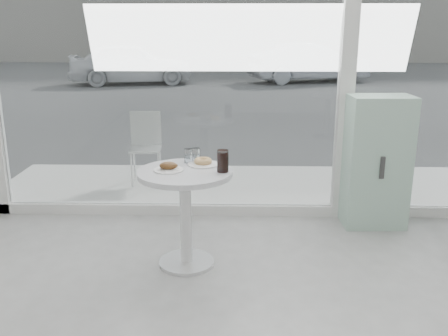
{
  "coord_description": "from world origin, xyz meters",
  "views": [
    {
      "loc": [
        -0.11,
        -1.67,
        1.82
      ],
      "look_at": [
        -0.2,
        1.7,
        0.85
      ],
      "focal_mm": 40.0,
      "sensor_mm": 36.0,
      "label": 1
    }
  ],
  "objects_px": {
    "water_tumbler_a": "(189,156)",
    "cola_glass": "(223,161)",
    "main_table": "(185,198)",
    "car_silver": "(308,63)",
    "plate_fritter": "(169,167)",
    "car_white": "(131,63)",
    "patio_chair": "(146,143)",
    "water_tumbler_b": "(196,156)",
    "mint_cabinet": "(376,162)",
    "plate_donut": "(203,162)"
  },
  "relations": [
    {
      "from": "main_table",
      "to": "cola_glass",
      "type": "height_order",
      "value": "cola_glass"
    },
    {
      "from": "mint_cabinet",
      "to": "patio_chair",
      "type": "distance_m",
      "value": 2.59
    },
    {
      "from": "mint_cabinet",
      "to": "car_silver",
      "type": "xyz_separation_m",
      "value": [
        1.05,
        12.27,
        0.03
      ]
    },
    {
      "from": "water_tumbler_a",
      "to": "patio_chair",
      "type": "bearing_deg",
      "value": 110.63
    },
    {
      "from": "mint_cabinet",
      "to": "car_white",
      "type": "relative_size",
      "value": 0.32
    },
    {
      "from": "mint_cabinet",
      "to": "car_white",
      "type": "bearing_deg",
      "value": 109.51
    },
    {
      "from": "main_table",
      "to": "mint_cabinet",
      "type": "height_order",
      "value": "mint_cabinet"
    },
    {
      "from": "main_table",
      "to": "plate_donut",
      "type": "distance_m",
      "value": 0.31
    },
    {
      "from": "mint_cabinet",
      "to": "water_tumbler_b",
      "type": "height_order",
      "value": "mint_cabinet"
    },
    {
      "from": "car_white",
      "to": "cola_glass",
      "type": "relative_size",
      "value": 23.08
    },
    {
      "from": "car_white",
      "to": "plate_donut",
      "type": "distance_m",
      "value": 12.68
    },
    {
      "from": "main_table",
      "to": "plate_fritter",
      "type": "relative_size",
      "value": 3.46
    },
    {
      "from": "water_tumbler_a",
      "to": "water_tumbler_b",
      "type": "distance_m",
      "value": 0.06
    },
    {
      "from": "mint_cabinet",
      "to": "water_tumbler_b",
      "type": "bearing_deg",
      "value": -161.28
    },
    {
      "from": "car_white",
      "to": "water_tumbler_b",
      "type": "height_order",
      "value": "car_white"
    },
    {
      "from": "plate_fritter",
      "to": "cola_glass",
      "type": "distance_m",
      "value": 0.41
    },
    {
      "from": "car_silver",
      "to": "cola_glass",
      "type": "distance_m",
      "value": 13.4
    },
    {
      "from": "main_table",
      "to": "car_silver",
      "type": "relative_size",
      "value": 0.2
    },
    {
      "from": "water_tumbler_a",
      "to": "water_tumbler_b",
      "type": "xyz_separation_m",
      "value": [
        0.06,
        0.03,
        -0.0
      ]
    },
    {
      "from": "water_tumbler_a",
      "to": "cola_glass",
      "type": "relative_size",
      "value": 0.68
    },
    {
      "from": "mint_cabinet",
      "to": "car_silver",
      "type": "relative_size",
      "value": 0.32
    },
    {
      "from": "patio_chair",
      "to": "car_silver",
      "type": "xyz_separation_m",
      "value": [
        3.38,
        11.14,
        0.12
      ]
    },
    {
      "from": "car_white",
      "to": "cola_glass",
      "type": "xyz_separation_m",
      "value": [
        3.25,
        -12.48,
        0.2
      ]
    },
    {
      "from": "car_white",
      "to": "car_silver",
      "type": "relative_size",
      "value": 0.99
    },
    {
      "from": "patio_chair",
      "to": "water_tumbler_b",
      "type": "bearing_deg",
      "value": -72.93
    },
    {
      "from": "patio_chair",
      "to": "car_silver",
      "type": "relative_size",
      "value": 0.21
    },
    {
      "from": "plate_fritter",
      "to": "patio_chair",
      "type": "bearing_deg",
      "value": 105.13
    },
    {
      "from": "mint_cabinet",
      "to": "cola_glass",
      "type": "height_order",
      "value": "mint_cabinet"
    },
    {
      "from": "water_tumbler_b",
      "to": "car_silver",
      "type": "bearing_deg",
      "value": 78.34
    },
    {
      "from": "plate_fritter",
      "to": "water_tumbler_a",
      "type": "relative_size",
      "value": 1.98
    },
    {
      "from": "patio_chair",
      "to": "plate_fritter",
      "type": "relative_size",
      "value": 3.67
    },
    {
      "from": "mint_cabinet",
      "to": "water_tumbler_a",
      "type": "relative_size",
      "value": 10.82
    },
    {
      "from": "mint_cabinet",
      "to": "cola_glass",
      "type": "distance_m",
      "value": 1.67
    },
    {
      "from": "plate_fritter",
      "to": "water_tumbler_b",
      "type": "bearing_deg",
      "value": 55.53
    },
    {
      "from": "patio_chair",
      "to": "water_tumbler_a",
      "type": "height_order",
      "value": "water_tumbler_a"
    },
    {
      "from": "main_table",
      "to": "water_tumbler_b",
      "type": "distance_m",
      "value": 0.38
    },
    {
      "from": "cola_glass",
      "to": "plate_donut",
      "type": "bearing_deg",
      "value": 131.16
    },
    {
      "from": "plate_fritter",
      "to": "main_table",
      "type": "bearing_deg",
      "value": 2.36
    },
    {
      "from": "car_white",
      "to": "plate_donut",
      "type": "bearing_deg",
      "value": -176.55
    },
    {
      "from": "car_silver",
      "to": "water_tumbler_a",
      "type": "relative_size",
      "value": 34.21
    },
    {
      "from": "car_white",
      "to": "car_silver",
      "type": "height_order",
      "value": "car_white"
    },
    {
      "from": "mint_cabinet",
      "to": "water_tumbler_a",
      "type": "distance_m",
      "value": 1.8
    },
    {
      "from": "patio_chair",
      "to": "water_tumbler_b",
      "type": "xyz_separation_m",
      "value": [
        0.73,
        -1.75,
        0.3
      ]
    },
    {
      "from": "car_silver",
      "to": "plate_donut",
      "type": "bearing_deg",
      "value": 151.85
    },
    {
      "from": "water_tumbler_a",
      "to": "plate_fritter",
      "type": "bearing_deg",
      "value": -118.46
    },
    {
      "from": "main_table",
      "to": "mint_cabinet",
      "type": "bearing_deg",
      "value": 27.72
    },
    {
      "from": "patio_chair",
      "to": "cola_glass",
      "type": "xyz_separation_m",
      "value": [
        0.95,
        -2.03,
        0.34
      ]
    },
    {
      "from": "water_tumbler_a",
      "to": "main_table",
      "type": "bearing_deg",
      "value": -92.22
    },
    {
      "from": "car_white",
      "to": "cola_glass",
      "type": "distance_m",
      "value": 12.9
    },
    {
      "from": "patio_chair",
      "to": "main_table",
      "type": "bearing_deg",
      "value": -77.25
    }
  ]
}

